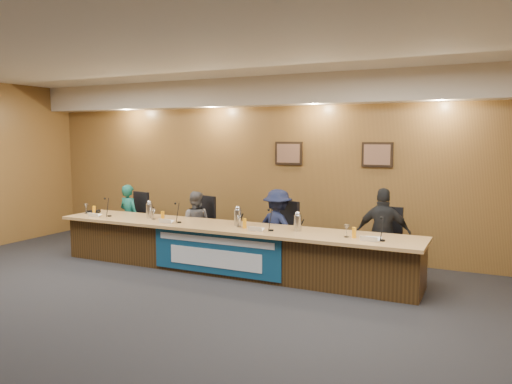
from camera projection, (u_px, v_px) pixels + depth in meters
floor at (130, 320)px, 5.87m from camera, size 10.00×10.00×0.00m
ceiling at (122, 41)px, 5.52m from camera, size 10.00×8.00×0.04m
wall_back at (269, 166)px, 9.28m from camera, size 10.00×0.04×3.20m
soffit at (264, 92)px, 8.91m from camera, size 10.00×0.50×0.50m
dais_body at (228, 250)px, 7.98m from camera, size 6.00×0.80×0.70m
dais_top at (226, 227)px, 7.90m from camera, size 6.10×0.95×0.05m
banner at (215, 253)px, 7.61m from camera, size 2.20×0.02×0.65m
banner_text_upper at (214, 240)px, 7.58m from camera, size 2.00×0.01×0.10m
banner_text_lower at (215, 258)px, 7.61m from camera, size 1.60×0.01×0.28m
wall_photo_left at (289, 153)px, 9.05m from camera, size 0.52×0.04×0.42m
wall_photo_right at (377, 155)px, 8.36m from camera, size 0.52×0.04×0.42m
panelist_a at (129, 217)px, 9.56m from camera, size 0.49×0.36×1.24m
panelist_b at (195, 224)px, 8.92m from camera, size 0.68×0.60×1.18m
panelist_c at (278, 228)px, 8.22m from camera, size 0.94×0.70×1.29m
panelist_d at (383, 234)px, 7.47m from camera, size 0.84×0.42×1.39m
office_chair_a at (133, 223)px, 9.66m from camera, size 0.58×0.58×0.08m
office_chair_b at (198, 229)px, 9.02m from camera, size 0.59×0.59×0.08m
office_chair_c at (280, 237)px, 8.32m from camera, size 0.63×0.63×0.08m
office_chair_d at (384, 247)px, 7.58m from camera, size 0.52×0.52×0.08m
nameplate_a at (93, 214)px, 8.73m from camera, size 0.24×0.08×0.10m
microphone_a at (109, 216)px, 8.79m from camera, size 0.07×0.07×0.02m
juice_glass_a at (94, 210)px, 9.05m from camera, size 0.06×0.06×0.15m
water_glass_a at (86, 209)px, 9.12m from camera, size 0.08×0.08×0.18m
nameplate_b at (165, 221)px, 8.09m from camera, size 0.24×0.08×0.10m
microphone_b at (179, 222)px, 8.14m from camera, size 0.07×0.07×0.02m
juice_glass_b at (163, 216)px, 8.40m from camera, size 0.06×0.06×0.15m
water_glass_b at (153, 214)px, 8.47m from camera, size 0.08×0.08×0.18m
nameplate_c at (255, 228)px, 7.40m from camera, size 0.24×0.08×0.10m
microphone_c at (271, 230)px, 7.44m from camera, size 0.07×0.07×0.02m
juice_glass_c at (245, 223)px, 7.66m from camera, size 0.06×0.06×0.15m
water_glass_c at (239, 221)px, 7.77m from camera, size 0.08×0.08×0.18m
nameplate_d at (369, 238)px, 6.67m from camera, size 0.24×0.08×0.10m
microphone_d at (382, 240)px, 6.71m from camera, size 0.07×0.07×0.02m
juice_glass_d at (354, 233)px, 6.91m from camera, size 0.06×0.06×0.15m
water_glass_d at (347, 231)px, 6.96m from camera, size 0.08×0.08×0.18m
carafe_left at (149, 211)px, 8.60m from camera, size 0.11×0.11×0.25m
carafe_mid at (238, 218)px, 7.89m from camera, size 0.12×0.12×0.25m
carafe_right at (298, 223)px, 7.42m from camera, size 0.12×0.12×0.24m
speakerphone at (94, 212)px, 9.16m from camera, size 0.32×0.32×0.05m
paper_stack at (373, 239)px, 6.87m from camera, size 0.26×0.33×0.01m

